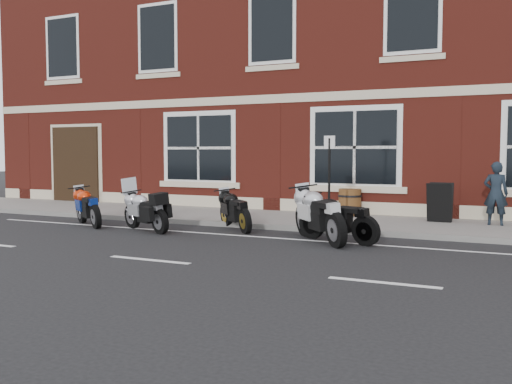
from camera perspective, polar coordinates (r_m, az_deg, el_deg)
ground at (r=12.48m, az=-2.50°, el=-4.47°), size 80.00×80.00×0.00m
sidewalk at (r=15.17m, az=2.77°, el=-2.73°), size 30.00×3.00×0.12m
kerb at (r=13.73m, az=0.25°, el=-3.44°), size 30.00×0.16×0.12m
pub_building at (r=22.57m, az=10.34°, el=14.56°), size 24.00×12.00×12.00m
moto_touring_silver at (r=13.59m, az=-11.01°, el=-1.72°), size 1.75×0.89×1.23m
moto_sport_red at (r=14.90m, az=-16.37°, el=-1.31°), size 1.68×1.18×0.87m
moto_sport_black at (r=13.52m, az=-2.04°, el=-1.70°), size 1.47×1.40×0.86m
moto_sport_silver at (r=11.81m, az=6.42°, el=-2.07°), size 1.66×1.79×1.03m
moto_naked_black at (r=11.80m, az=8.11°, el=-2.50°), size 1.90×0.79×0.89m
pedestrian_left at (r=14.54m, az=22.85°, el=-0.13°), size 0.56×0.37×1.50m
a_board_sign at (r=14.74m, az=17.91°, el=-0.99°), size 0.59×0.40×0.97m
barrel_planter at (r=15.80m, az=9.35°, el=-0.99°), size 0.64×0.64×0.72m
parking_sign at (r=13.12m, az=7.33°, el=1.74°), size 0.29×0.11×2.09m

